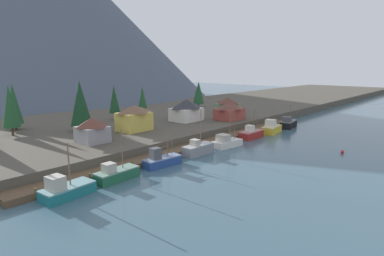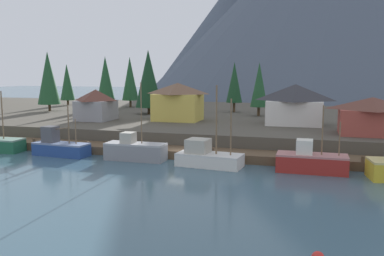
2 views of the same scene
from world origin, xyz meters
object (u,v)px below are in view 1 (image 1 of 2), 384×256
Objects in this scene: fishing_boat_red at (251,134)px; conifer_near_right at (143,100)px; fishing_boat_yellow at (271,128)px; conifer_mid_right at (80,103)px; fishing_boat_green at (116,174)px; channel_buoy at (342,152)px; fishing_boat_grey at (198,149)px; conifer_back_right at (10,106)px; fishing_boat_blue at (161,160)px; fishing_boat_teal at (66,190)px; fishing_boat_white at (226,142)px; conifer_mid_left at (14,104)px; house_green at (227,105)px; fishing_boat_black at (288,124)px; house_grey at (92,130)px; conifer_near_left at (114,99)px; conifer_centre at (199,92)px; house_white at (186,110)px; house_red at (229,111)px; house_yellow at (134,118)px.

fishing_boat_red is 32.07m from conifer_near_right.
fishing_boat_yellow is 0.63× the size of conifer_mid_right.
fishing_boat_green is 11.20× the size of channel_buoy.
fishing_boat_grey is 29.51m from channel_buoy.
conifer_back_right reaches higher than conifer_near_right.
conifer_mid_right reaches higher than fishing_boat_grey.
fishing_boat_blue reaches higher than fishing_boat_yellow.
fishing_boat_yellow is at bearing -5.97° from fishing_boat_teal.
fishing_boat_white is 50.51m from conifer_mid_left.
fishing_boat_grey reaches higher than fishing_boat_white.
fishing_boat_grey is at bearing -152.32° from house_green.
fishing_boat_teal is 1.06× the size of fishing_boat_red.
fishing_boat_black is 55.23m from house_grey.
house_green reaches higher than house_grey.
conifer_centre is (36.34, 0.22, -0.35)m from conifer_near_left.
fishing_boat_green is 0.94× the size of house_white.
house_red is 28.36m from conifer_centre.
conifer_mid_left is (-24.40, 5.10, 0.52)m from conifer_near_left.
fishing_boat_yellow is 1.11× the size of house_green.
house_grey is (-50.28, -3.30, -0.04)m from house_green.
conifer_back_right is at bearing 136.83° from fishing_boat_yellow.
house_grey is 20.94m from conifer_back_right.
house_red is (6.99, 11.58, 3.76)m from fishing_boat_red.
fishing_boat_teal is at bearing -179.80° from fishing_boat_green.
fishing_boat_green is at bearing -109.84° from conifer_mid_right.
conifer_centre is at bearing -4.60° from conifer_mid_left.
fishing_boat_white reaches higher than house_green.
conifer_mid_left is (-5.50, 24.74, 3.74)m from house_grey.
house_yellow is 15.98m from conifer_near_right.
fishing_boat_grey is at bearing -64.32° from conifer_mid_left.
channel_buoy is at bearing -55.05° from fishing_boat_white.
fishing_boat_red is at bearing 166.99° from fishing_boat_yellow.
house_green is at bearing -10.44° from conifer_mid_right.
fishing_boat_blue is 0.91× the size of house_red.
conifer_near_right reaches higher than fishing_boat_grey.
house_yellow is 0.78× the size of conifer_near_left.
fishing_boat_black is 71.66m from conifer_mid_left.
fishing_boat_teal is 0.68× the size of conifer_back_right.
conifer_mid_left is at bearing 86.80° from fishing_boat_green.
fishing_boat_red is at bearing -0.17° from fishing_boat_grey.
house_yellow reaches higher than house_red.
conifer_centre is at bearing 39.25° from fishing_boat_blue.
conifer_near_right is 31.38m from conifer_centre.
fishing_boat_grey is 41.19m from house_green.
house_green is at bearing -106.68° from conifer_centre.
fishing_boat_yellow is 22.09m from channel_buoy.
fishing_boat_green is 48.02m from house_red.
fishing_boat_yellow is (19.67, -0.26, 0.22)m from fishing_boat_white.
fishing_boat_white is at bearing -3.62° from fishing_boat_green.
conifer_back_right is at bearing 154.74° from house_red.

